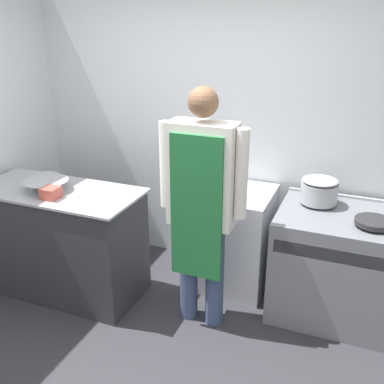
# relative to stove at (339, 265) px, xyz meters

# --- Properties ---
(ground_plane) EXTENTS (14.00, 14.00, 0.00)m
(ground_plane) POSITION_rel_stove_xyz_m (-1.21, -1.29, -0.43)
(ground_plane) COLOR #2D2D33
(wall_back) EXTENTS (8.00, 0.05, 2.70)m
(wall_back) POSITION_rel_stove_xyz_m (-1.21, 0.46, 0.92)
(wall_back) COLOR silver
(wall_back) RESTS_ON ground_plane
(prep_counter) EXTENTS (1.40, 0.65, 0.94)m
(prep_counter) POSITION_rel_stove_xyz_m (-2.22, -0.55, 0.04)
(prep_counter) COLOR #2D2D33
(prep_counter) RESTS_ON ground_plane
(stove) EXTENTS (0.99, 0.77, 0.88)m
(stove) POSITION_rel_stove_xyz_m (0.00, 0.00, 0.00)
(stove) COLOR slate
(stove) RESTS_ON ground_plane
(fridge_unit) EXTENTS (0.66, 0.63, 0.88)m
(fridge_unit) POSITION_rel_stove_xyz_m (-0.91, 0.10, 0.01)
(fridge_unit) COLOR silver
(fridge_unit) RESTS_ON ground_plane
(person_cook) EXTENTS (0.66, 0.24, 1.84)m
(person_cook) POSITION_rel_stove_xyz_m (-0.97, -0.51, 0.62)
(person_cook) COLOR #38476B
(person_cook) RESTS_ON ground_plane
(mixing_bowl) EXTENTS (0.36, 0.36, 0.09)m
(mixing_bowl) POSITION_rel_stove_xyz_m (-2.28, -0.59, 0.55)
(mixing_bowl) COLOR #9EA0A8
(mixing_bowl) RESTS_ON prep_counter
(small_bowl) EXTENTS (0.23, 0.23, 0.06)m
(small_bowl) POSITION_rel_stove_xyz_m (-2.42, -0.44, 0.54)
(small_bowl) COLOR #9EA0A8
(small_bowl) RESTS_ON prep_counter
(plastic_tub) EXTENTS (0.13, 0.13, 0.09)m
(plastic_tub) POSITION_rel_stove_xyz_m (-2.14, -0.71, 0.55)
(plastic_tub) COLOR #B24C3F
(plastic_tub) RESTS_ON prep_counter
(stock_pot) EXTENTS (0.29, 0.29, 0.21)m
(stock_pot) POSITION_rel_stove_xyz_m (-0.22, 0.14, 0.55)
(stock_pot) COLOR #9EA0A8
(stock_pot) RESTS_ON stove
(saute_pan) EXTENTS (0.26, 0.26, 0.04)m
(saute_pan) POSITION_rel_stove_xyz_m (0.20, -0.13, 0.47)
(saute_pan) COLOR #262628
(saute_pan) RESTS_ON stove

